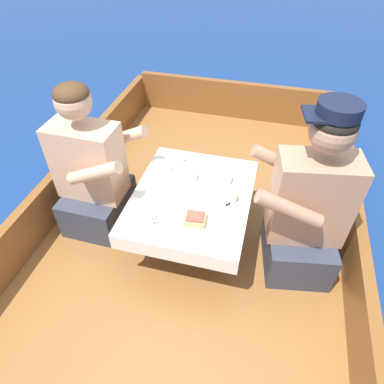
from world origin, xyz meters
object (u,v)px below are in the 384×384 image
Objects in this scene: coffee_cup_starboard at (180,160)px; person_port at (92,175)px; coffee_cup_port at (146,218)px; person_starboard at (307,210)px; sandwich at (195,219)px; tin_can at (232,197)px.

person_port is at bearing -151.74° from coffee_cup_starboard.
person_starboard is at bearing 17.64° from coffee_cup_port.
person_port reaches higher than coffee_cup_port.
person_starboard is 11.75× the size of coffee_cup_starboard.
sandwich reaches higher than tin_can.
person_starboard is at bearing 0.05° from person_port.
coffee_cup_port is at bearing -93.07° from coffee_cup_starboard.
tin_can is (0.41, 0.29, -0.01)m from coffee_cup_port.
person_port is at bearing -10.98° from person_starboard.
tin_can is at bearing -34.57° from coffee_cup_starboard.
coffee_cup_starboard is (-0.22, 0.49, -0.01)m from sandwich.
person_starboard is 15.81× the size of tin_can.
sandwich reaches higher than coffee_cup_starboard.
person_starboard is at bearing -3.91° from tin_can.
coffee_cup_starboard is 1.34× the size of tin_can.
sandwich is 1.33× the size of coffee_cup_starboard.
person_starboard is at bearing 19.17° from sandwich.
coffee_cup_starboard is (-0.79, 0.29, -0.03)m from person_starboard.
person_starboard reaches higher than person_port.
tin_can is at bearing 35.25° from coffee_cup_port.
sandwich is at bearing 9.27° from person_starboard.
person_port reaches higher than coffee_cup_starboard.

